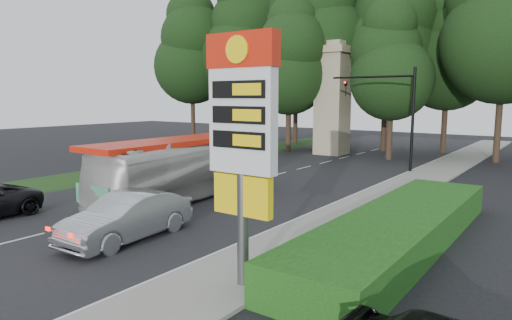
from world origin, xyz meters
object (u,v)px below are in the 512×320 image
Objects in this scene: transit_bus at (185,168)px; traffic_signal_mast at (394,104)px; streetlight_signs at (234,106)px; sedan_silver at (127,217)px; monument at (333,98)px; gas_station_pylon at (242,126)px.

traffic_signal_mast is at bearing 63.39° from transit_bus.
sedan_silver is (10.20, -19.12, -3.58)m from streetlight_signs.
monument is 0.90× the size of transit_bus.
traffic_signal_mast is 0.72× the size of monument.
gas_station_pylon is at bearing -51.04° from streetlight_signs.
streetlight_signs reaches higher than sedan_silver.
monument is (4.99, 7.99, 0.67)m from streetlight_signs.
gas_station_pylon is at bearing -43.82° from transit_bus.
sedan_silver is (5.22, -27.11, -4.24)m from monument.
traffic_signal_mast is 21.59m from sedan_silver.
streetlight_signs is (-12.67, -1.99, -0.23)m from traffic_signal_mast.
gas_station_pylon is 11.96m from transit_bus.
traffic_signal_mast is at bearing -38.00° from monument.
transit_bus is at bearing -110.76° from traffic_signal_mast.
gas_station_pylon is 0.68× the size of monument.
gas_station_pylon reaches higher than transit_bus.
monument is (-7.68, 6.00, 0.43)m from traffic_signal_mast.
gas_station_pylon is 7.03m from sedan_silver.
traffic_signal_mast is (-3.52, 22.00, 0.22)m from gas_station_pylon.
sedan_silver is (-2.46, -21.11, -3.81)m from traffic_signal_mast.
gas_station_pylon is 0.61× the size of transit_bus.
transit_bus is at bearing 112.90° from sedan_silver.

